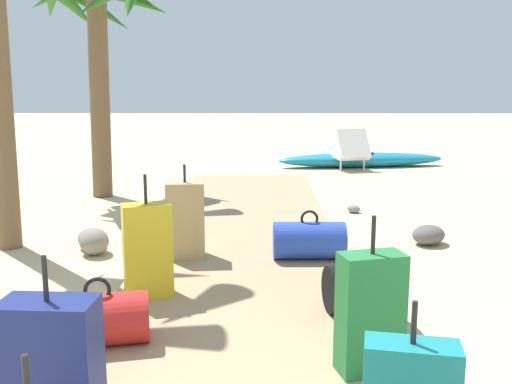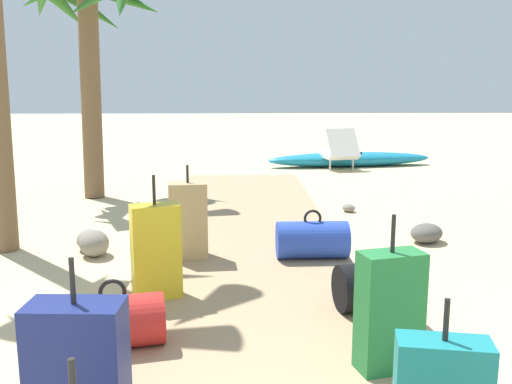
{
  "view_description": "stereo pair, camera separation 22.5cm",
  "coord_description": "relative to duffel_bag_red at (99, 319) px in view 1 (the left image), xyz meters",
  "views": [
    {
      "loc": [
        0.14,
        -0.72,
        1.64
      ],
      "look_at": [
        0.11,
        5.08,
        0.55
      ],
      "focal_mm": 39.68,
      "sensor_mm": 36.0,
      "label": 1
    },
    {
      "loc": [
        -0.08,
        -0.71,
        1.64
      ],
      "look_at": [
        0.11,
        5.08,
        0.55
      ],
      "focal_mm": 39.68,
      "sensor_mm": 36.0,
      "label": 2
    }
  ],
  "objects": [
    {
      "name": "rock_right_far",
      "position": [
        2.22,
        4.03,
        -0.19
      ],
      "size": [
        0.23,
        0.24,
        0.1
      ],
      "primitive_type": "ellipsoid",
      "rotation": [
        0.0,
        0.0,
        2.15
      ],
      "color": "gray",
      "rests_on": "ground"
    },
    {
      "name": "suitcase_green",
      "position": [
        1.58,
        -0.32,
        0.18
      ],
      "size": [
        0.38,
        0.27,
        0.89
      ],
      "color": "#237538",
      "rests_on": "boardwalk"
    },
    {
      "name": "rock_left_near",
      "position": [
        -0.75,
        2.36,
        -0.14
      ],
      "size": [
        0.34,
        0.39,
        0.21
      ],
      "primitive_type": "ellipsoid",
      "rotation": [
        0.0,
        0.0,
        1.82
      ],
      "color": "gray",
      "rests_on": "ground"
    },
    {
      "name": "kayak",
      "position": [
        3.08,
        8.31,
        -0.09
      ],
      "size": [
        3.5,
        1.05,
        0.3
      ],
      "color": "teal",
      "rests_on": "ground"
    },
    {
      "name": "palm_tree_far_left",
      "position": [
        -1.38,
        5.28,
        2.41
      ],
      "size": [
        2.1,
        2.26,
        3.42
      ],
      "color": "brown",
      "rests_on": "ground"
    },
    {
      "name": "lounge_chair",
      "position": [
        2.73,
        8.17,
        0.09
      ],
      "size": [
        0.89,
        1.6,
        0.82
      ],
      "color": "white",
      "rests_on": "ground"
    },
    {
      "name": "suitcase_yellow",
      "position": [
        0.14,
        0.82,
        0.19
      ],
      "size": [
        0.39,
        0.29,
        0.93
      ],
      "color": "gold",
      "rests_on": "boardwalk"
    },
    {
      "name": "rock_left_far",
      "position": [
        -0.65,
        2.15,
        -0.11
      ],
      "size": [
        0.41,
        0.46,
        0.26
      ],
      "primitive_type": "ellipsoid",
      "rotation": [
        0.0,
        0.0,
        1.97
      ],
      "color": "gray",
      "rests_on": "ground"
    },
    {
      "name": "suitcase_navy",
      "position": [
        0.02,
        -0.83,
        0.14
      ],
      "size": [
        0.44,
        0.26,
        0.82
      ],
      "color": "navy",
      "rests_on": "boardwalk"
    },
    {
      "name": "duffel_bag_black",
      "position": [
        1.68,
        0.53,
        0.01
      ],
      "size": [
        0.52,
        0.41,
        0.45
      ],
      "color": "black",
      "rests_on": "boardwalk"
    },
    {
      "name": "duffel_bag_blue",
      "position": [
        1.43,
        1.76,
        0.01
      ],
      "size": [
        0.66,
        0.35,
        0.45
      ],
      "color": "#2847B7",
      "rests_on": "boardwalk"
    },
    {
      "name": "ground_plane",
      "position": [
        0.83,
        1.18,
        -0.24
      ],
      "size": [
        60.0,
        60.0,
        0.0
      ],
      "primitive_type": "plane",
      "color": "#CCB789"
    },
    {
      "name": "duffel_bag_red",
      "position": [
        0.0,
        0.0,
        0.0
      ],
      "size": [
        0.65,
        0.44,
        0.43
      ],
      "color": "red",
      "rests_on": "boardwalk"
    },
    {
      "name": "suitcase_tan",
      "position": [
        0.3,
        1.82,
        0.19
      ],
      "size": [
        0.36,
        0.27,
        0.86
      ],
      "color": "tan",
      "rests_on": "boardwalk"
    },
    {
      "name": "boardwalk",
      "position": [
        0.83,
        2.1,
        -0.2
      ],
      "size": [
        1.91,
        9.23,
        0.08
      ],
      "primitive_type": "cube",
      "color": "tan",
      "rests_on": "ground"
    },
    {
      "name": "rock_right_mid",
      "position": [
        2.76,
        2.53,
        -0.14
      ],
      "size": [
        0.5,
        0.5,
        0.2
      ],
      "primitive_type": "ellipsoid",
      "rotation": [
        0.0,
        0.0,
        0.79
      ],
      "color": "#5B5651",
      "rests_on": "ground"
    }
  ]
}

